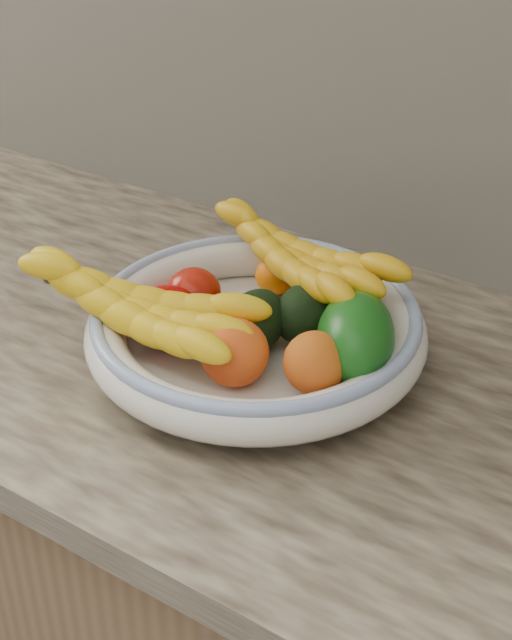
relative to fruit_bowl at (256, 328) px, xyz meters
The scene contains 13 objects.
kitchen_counter 0.49m from the fruit_bowl, 90.00° to the left, with size 2.44×0.66×1.40m.
fruit_bowl is the anchor object (origin of this frame).
clementine_back_left 0.12m from the fruit_bowl, 111.20° to the left, with size 0.05×0.05×0.05m, color orange.
clementine_back_right 0.11m from the fruit_bowl, 82.00° to the left, with size 0.05×0.05×0.05m, color #E06504.
tomato_left 0.10m from the fruit_bowl, behind, with size 0.07×0.07×0.06m, color #AF1808.
tomato_near_left 0.10m from the fruit_bowl, 147.74° to the right, with size 0.08×0.08×0.07m, color #B40000.
avocado_center 0.02m from the fruit_bowl, 60.52° to the right, with size 0.07×0.10×0.07m, color black.
avocado_right 0.07m from the fruit_bowl, 44.76° to the left, with size 0.07×0.10×0.07m, color black.
green_mango 0.12m from the fruit_bowl, ahead, with size 0.08×0.13×0.09m, color #0E4B0E.
peach_front 0.08m from the fruit_bowl, 73.70° to the right, with size 0.07×0.07×0.07m, color orange.
peach_right 0.12m from the fruit_bowl, 24.11° to the right, with size 0.07×0.07×0.07m, color orange.
banana_bunch_back 0.10m from the fruit_bowl, 94.03° to the left, with size 0.30×0.11×0.09m, color gold, non-canonical shape.
banana_bunch_front 0.14m from the fruit_bowl, 138.48° to the right, with size 0.31×0.12×0.09m, color yellow, non-canonical shape.
Camera 1 is at (0.47, 0.95, 1.50)m, focal length 50.00 mm.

